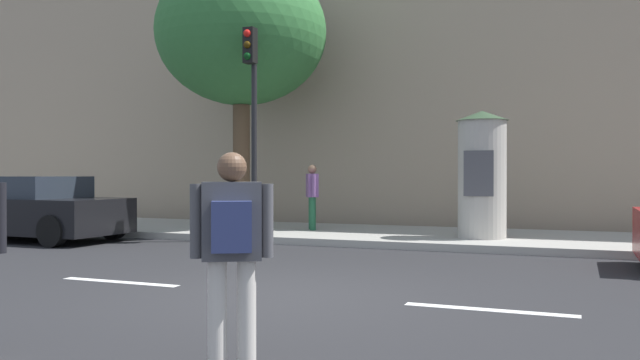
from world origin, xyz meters
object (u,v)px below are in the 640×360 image
(poster_column, at_px, (482,173))
(pedestrian_tallest, at_px, (232,241))
(parked_car_dark, at_px, (32,209))
(pedestrian_with_bag, at_px, (312,192))
(traffic_light, at_px, (252,97))
(street_tree, at_px, (241,34))

(poster_column, height_order, pedestrian_tallest, poster_column)
(poster_column, xyz_separation_m, parked_car_dark, (-9.28, -2.64, -0.78))
(pedestrian_tallest, distance_m, pedestrian_with_bag, 10.40)
(traffic_light, height_order, parked_car_dark, traffic_light)
(pedestrian_with_bag, bearing_deg, parked_car_dark, -149.25)
(poster_column, bearing_deg, pedestrian_with_bag, 172.44)
(traffic_light, bearing_deg, pedestrian_tallest, -63.03)
(traffic_light, height_order, pedestrian_with_bag, traffic_light)
(poster_column, relative_size, pedestrian_with_bag, 1.70)
(traffic_light, bearing_deg, pedestrian_with_bag, 68.61)
(traffic_light, xyz_separation_m, pedestrian_with_bag, (0.67, 1.72, -2.06))
(poster_column, height_order, parked_car_dark, poster_column)
(traffic_light, distance_m, poster_column, 5.06)
(traffic_light, xyz_separation_m, pedestrian_tallest, (4.12, -8.09, -2.15))
(pedestrian_with_bag, bearing_deg, traffic_light, -111.39)
(street_tree, distance_m, pedestrian_tallest, 12.01)
(pedestrian_tallest, bearing_deg, pedestrian_with_bag, 109.33)
(pedestrian_tallest, distance_m, parked_car_dark, 11.01)
(pedestrian_tallest, height_order, pedestrian_with_bag, pedestrian_with_bag)
(street_tree, distance_m, parked_car_dark, 6.35)
(pedestrian_tallest, relative_size, pedestrian_with_bag, 1.05)
(pedestrian_with_bag, bearing_deg, street_tree, 175.56)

